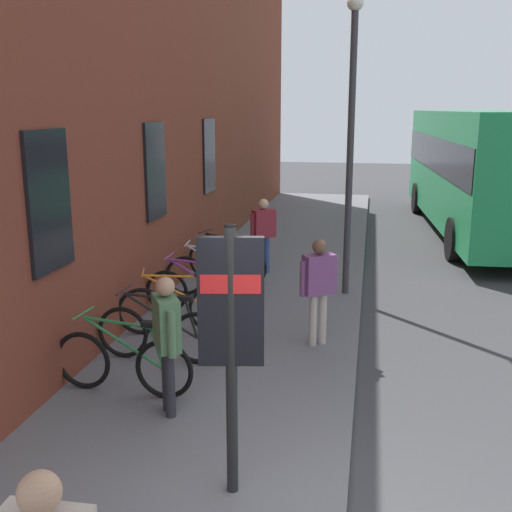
{
  "coord_description": "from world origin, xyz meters",
  "views": [
    {
      "loc": [
        -4.33,
        -0.09,
        3.42
      ],
      "look_at": [
        3.17,
        1.32,
        1.59
      ],
      "focal_mm": 43.19,
      "sensor_mm": 36.0,
      "label": 1
    }
  ],
  "objects_px": {
    "pedestrian_near_bus": "(167,332)",
    "transit_info_sign": "(231,320)",
    "bicycle_by_door": "(177,308)",
    "bicycle_far_end": "(227,262)",
    "pedestrian_crossing_street": "(319,281)",
    "bicycle_mid_rack": "(215,275)",
    "bicycle_beside_lamp": "(198,291)",
    "city_bus": "(480,165)",
    "bicycle_nearest_sign": "(160,333)",
    "pedestrian_by_facade": "(264,228)",
    "street_lamp": "(351,123)",
    "bicycle_end_of_row": "(123,363)"
  },
  "relations": [
    {
      "from": "transit_info_sign",
      "to": "pedestrian_by_facade",
      "type": "distance_m",
      "value": 7.44
    },
    {
      "from": "bicycle_end_of_row",
      "to": "bicycle_far_end",
      "type": "xyz_separation_m",
      "value": [
        4.96,
        -0.08,
        0.0
      ]
    },
    {
      "from": "bicycle_mid_rack",
      "to": "pedestrian_by_facade",
      "type": "distance_m",
      "value": 1.88
    },
    {
      "from": "transit_info_sign",
      "to": "pedestrian_by_facade",
      "type": "bearing_deg",
      "value": 7.86
    },
    {
      "from": "bicycle_end_of_row",
      "to": "street_lamp",
      "type": "height_order",
      "value": "street_lamp"
    },
    {
      "from": "bicycle_end_of_row",
      "to": "pedestrian_near_bus",
      "type": "xyz_separation_m",
      "value": [
        -0.37,
        -0.68,
        0.57
      ]
    },
    {
      "from": "bicycle_by_door",
      "to": "pedestrian_by_facade",
      "type": "xyz_separation_m",
      "value": [
        3.64,
        -0.67,
        0.55
      ]
    },
    {
      "from": "bicycle_end_of_row",
      "to": "city_bus",
      "type": "relative_size",
      "value": 0.17
    },
    {
      "from": "street_lamp",
      "to": "city_bus",
      "type": "bearing_deg",
      "value": -25.7
    },
    {
      "from": "city_bus",
      "to": "pedestrian_crossing_street",
      "type": "height_order",
      "value": "city_bus"
    },
    {
      "from": "bicycle_end_of_row",
      "to": "pedestrian_near_bus",
      "type": "relative_size",
      "value": 1.13
    },
    {
      "from": "bicycle_mid_rack",
      "to": "bicycle_nearest_sign",
      "type": "bearing_deg",
      "value": -179.51
    },
    {
      "from": "pedestrian_near_bus",
      "to": "transit_info_sign",
      "type": "bearing_deg",
      "value": -141.34
    },
    {
      "from": "bicycle_mid_rack",
      "to": "pedestrian_near_bus",
      "type": "xyz_separation_m",
      "value": [
        -4.39,
        -0.6,
        0.57
      ]
    },
    {
      "from": "pedestrian_by_facade",
      "to": "pedestrian_near_bus",
      "type": "bearing_deg",
      "value": -179.92
    },
    {
      "from": "street_lamp",
      "to": "bicycle_far_end",
      "type": "bearing_deg",
      "value": 81.6
    },
    {
      "from": "bicycle_beside_lamp",
      "to": "street_lamp",
      "type": "xyz_separation_m",
      "value": [
        1.67,
        -2.32,
        2.66
      ]
    },
    {
      "from": "bicycle_nearest_sign",
      "to": "bicycle_far_end",
      "type": "relative_size",
      "value": 1.04
    },
    {
      "from": "bicycle_by_door",
      "to": "transit_info_sign",
      "type": "bearing_deg",
      "value": -155.51
    },
    {
      "from": "bicycle_by_door",
      "to": "street_lamp",
      "type": "relative_size",
      "value": 0.33
    },
    {
      "from": "bicycle_far_end",
      "to": "pedestrian_crossing_street",
      "type": "height_order",
      "value": "pedestrian_crossing_street"
    },
    {
      "from": "bicycle_far_end",
      "to": "transit_info_sign",
      "type": "xyz_separation_m",
      "value": [
        -6.59,
        -1.6,
        1.21
      ]
    },
    {
      "from": "street_lamp",
      "to": "pedestrian_near_bus",
      "type": "bearing_deg",
      "value": 161.07
    },
    {
      "from": "bicycle_nearest_sign",
      "to": "bicycle_far_end",
      "type": "bearing_deg",
      "value": 0.31
    },
    {
      "from": "city_bus",
      "to": "pedestrian_near_bus",
      "type": "xyz_separation_m",
      "value": [
        -11.85,
        5.01,
        -0.84
      ]
    },
    {
      "from": "bicycle_end_of_row",
      "to": "bicycle_mid_rack",
      "type": "bearing_deg",
      "value": -1.11
    },
    {
      "from": "pedestrian_by_facade",
      "to": "street_lamp",
      "type": "bearing_deg",
      "value": -122.42
    },
    {
      "from": "bicycle_end_of_row",
      "to": "bicycle_mid_rack",
      "type": "distance_m",
      "value": 4.02
    },
    {
      "from": "bicycle_by_door",
      "to": "bicycle_mid_rack",
      "type": "relative_size",
      "value": 0.97
    },
    {
      "from": "bicycle_mid_rack",
      "to": "pedestrian_near_bus",
      "type": "relative_size",
      "value": 1.12
    },
    {
      "from": "bicycle_beside_lamp",
      "to": "transit_info_sign",
      "type": "relative_size",
      "value": 0.74
    },
    {
      "from": "pedestrian_by_facade",
      "to": "street_lamp",
      "type": "distance_m",
      "value": 2.94
    },
    {
      "from": "bicycle_end_of_row",
      "to": "city_bus",
      "type": "distance_m",
      "value": 12.89
    },
    {
      "from": "bicycle_end_of_row",
      "to": "bicycle_mid_rack",
      "type": "relative_size",
      "value": 1.0
    },
    {
      "from": "bicycle_nearest_sign",
      "to": "pedestrian_crossing_street",
      "type": "bearing_deg",
      "value": -64.01
    },
    {
      "from": "transit_info_sign",
      "to": "pedestrian_crossing_street",
      "type": "bearing_deg",
      "value": -6.74
    },
    {
      "from": "bicycle_nearest_sign",
      "to": "pedestrian_by_facade",
      "type": "bearing_deg",
      "value": -6.9
    },
    {
      "from": "bicycle_by_door",
      "to": "city_bus",
      "type": "xyz_separation_m",
      "value": [
        9.41,
        -5.69,
        1.41
      ]
    },
    {
      "from": "city_bus",
      "to": "pedestrian_by_facade",
      "type": "relative_size",
      "value": 6.92
    },
    {
      "from": "bicycle_by_door",
      "to": "pedestrian_by_facade",
      "type": "relative_size",
      "value": 1.11
    },
    {
      "from": "bicycle_beside_lamp",
      "to": "city_bus",
      "type": "xyz_separation_m",
      "value": [
        8.52,
        -5.62,
        1.41
      ]
    },
    {
      "from": "bicycle_beside_lamp",
      "to": "transit_info_sign",
      "type": "height_order",
      "value": "transit_info_sign"
    },
    {
      "from": "bicycle_beside_lamp",
      "to": "pedestrian_by_facade",
      "type": "height_order",
      "value": "pedestrian_by_facade"
    },
    {
      "from": "bicycle_beside_lamp",
      "to": "street_lamp",
      "type": "relative_size",
      "value": 0.34
    },
    {
      "from": "city_bus",
      "to": "pedestrian_near_bus",
      "type": "height_order",
      "value": "city_bus"
    },
    {
      "from": "bicycle_far_end",
      "to": "city_bus",
      "type": "xyz_separation_m",
      "value": [
        6.52,
        -5.61,
        1.41
      ]
    },
    {
      "from": "pedestrian_crossing_street",
      "to": "pedestrian_near_bus",
      "type": "bearing_deg",
      "value": 148.76
    },
    {
      "from": "transit_info_sign",
      "to": "city_bus",
      "type": "relative_size",
      "value": 0.23
    },
    {
      "from": "bicycle_nearest_sign",
      "to": "pedestrian_crossing_street",
      "type": "height_order",
      "value": "pedestrian_crossing_street"
    },
    {
      "from": "street_lamp",
      "to": "bicycle_beside_lamp",
      "type": "bearing_deg",
      "value": 125.69
    }
  ]
}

